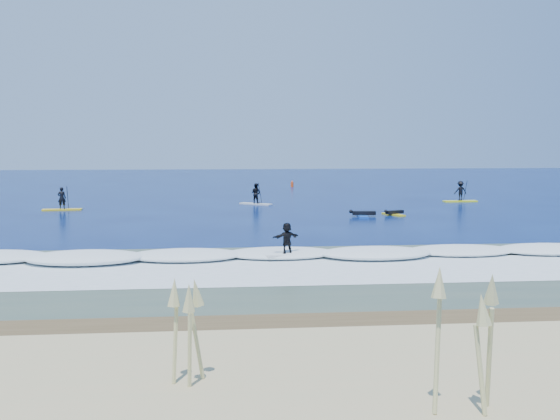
{
  "coord_description": "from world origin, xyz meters",
  "views": [
    {
      "loc": [
        -5.39,
        -36.05,
        4.83
      ],
      "look_at": [
        -1.82,
        3.12,
        0.6
      ],
      "focal_mm": 40.0,
      "sensor_mm": 36.0,
      "label": 1
    }
  ],
  "objects": [
    {
      "name": "sup_paddler_right",
      "position": [
        14.12,
        13.7,
        0.77
      ],
      "size": [
        2.86,
        0.89,
        1.97
      ],
      "rotation": [
        0.0,
        0.0,
        0.07
      ],
      "color": "#FAFF1B",
      "rests_on": "ground"
    },
    {
      "name": "whitewater",
      "position": [
        0.0,
        -13.0,
        0.0
      ],
      "size": [
        34.0,
        5.0,
        0.02
      ],
      "primitive_type": "cube",
      "color": "silver",
      "rests_on": "ground"
    },
    {
      "name": "sup_paddler_center",
      "position": [
        -2.84,
        12.83,
        0.72
      ],
      "size": [
        2.63,
        2.17,
        1.93
      ],
      "rotation": [
        0.0,
        0.0,
        -0.63
      ],
      "color": "silver",
      "rests_on": "ground"
    },
    {
      "name": "breaking_wave",
      "position": [
        0.0,
        -10.0,
        0.0
      ],
      "size": [
        40.0,
        6.0,
        0.3
      ],
      "primitive_type": "cube",
      "color": "white",
      "rests_on": "ground"
    },
    {
      "name": "prone_paddler_far",
      "position": [
        3.77,
        4.21,
        0.16
      ],
      "size": [
        1.77,
        2.26,
        0.46
      ],
      "rotation": [
        0.0,
        0.0,
        1.46
      ],
      "color": "blue",
      "rests_on": "ground"
    },
    {
      "name": "prone_paddler_near",
      "position": [
        6.0,
        4.71,
        0.14
      ],
      "size": [
        1.47,
        1.97,
        0.4
      ],
      "rotation": [
        0.0,
        0.0,
        1.99
      ],
      "color": "yellow",
      "rests_on": "ground"
    },
    {
      "name": "wet_sand_strip",
      "position": [
        0.0,
        -21.5,
        0.0
      ],
      "size": [
        90.0,
        5.0,
        0.08
      ],
      "primitive_type": "cube",
      "color": "brown",
      "rests_on": "ground"
    },
    {
      "name": "marker_buoy",
      "position": [
        2.18,
        32.3,
        0.33
      ],
      "size": [
        0.32,
        0.32,
        0.77
      ],
      "rotation": [
        0.0,
        0.0,
        -0.21
      ],
      "color": "#F44A15",
      "rests_on": "ground"
    },
    {
      "name": "sup_paddler_left",
      "position": [
        -17.01,
        9.92,
        0.6
      ],
      "size": [
        2.79,
        0.94,
        1.92
      ],
      "rotation": [
        0.0,
        0.0,
        0.09
      ],
      "color": "yellow",
      "rests_on": "ground"
    },
    {
      "name": "ground",
      "position": [
        0.0,
        0.0,
        0.0
      ],
      "size": [
        160.0,
        160.0,
        0.0
      ],
      "primitive_type": "plane",
      "color": "#031041",
      "rests_on": "ground"
    },
    {
      "name": "shallow_water",
      "position": [
        0.0,
        -14.0,
        0.01
      ],
      "size": [
        90.0,
        13.0,
        0.01
      ],
      "primitive_type": "cube",
      "color": "#384D3F",
      "rests_on": "ground"
    },
    {
      "name": "wave_surfer",
      "position": [
        -2.79,
        -10.6,
        0.8
      ],
      "size": [
        2.0,
        1.26,
        1.41
      ],
      "rotation": [
        0.0,
        0.0,
        0.41
      ],
      "color": "silver",
      "rests_on": "breaking_wave"
    }
  ]
}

